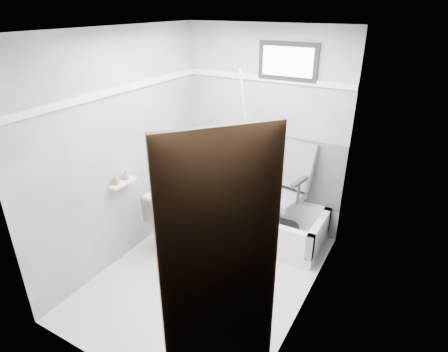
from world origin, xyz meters
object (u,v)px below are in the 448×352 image
Objects in this scene: office_chair at (277,190)px; soap_bottle_a at (116,180)px; door at (233,323)px; soap_bottle_b at (126,175)px; bathtub at (260,221)px; toilet at (177,216)px.

soap_bottle_a is (-1.28, -1.18, 0.31)m from office_chair.
soap_bottle_a is at bearing 150.72° from door.
soap_bottle_b is (-1.28, -1.04, 0.31)m from office_chair.
toilet is (-0.78, -0.59, 0.15)m from bathtub.
toilet is at bearing -143.10° from bathtub.
toilet is 6.13× the size of soap_bottle_a.
soap_bottle_a is (-1.10, -1.13, 0.76)m from bathtub.
toilet is 0.79m from soap_bottle_b.
door is 2.20m from soap_bottle_a.
bathtub is 1.41× the size of office_chair.
soap_bottle_a is (-0.32, -0.54, 0.61)m from toilet.
door is 2.27m from soap_bottle_b.
soap_bottle_b is at bearing -138.04° from bathtub.
bathtub is 0.75× the size of door.
office_chair reaches higher than bathtub.
bathtub is 0.48m from office_chair.
office_chair is 1.46× the size of toilet.
office_chair is 2.37m from door.
office_chair is (0.18, 0.04, 0.44)m from bathtub.
bathtub is at bearing -141.00° from toilet.
door is at bearing -32.36° from soap_bottle_b.
door is at bearing 136.73° from toilet.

